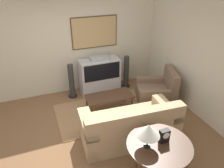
% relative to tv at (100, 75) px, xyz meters
% --- Properties ---
extents(ground_plane, '(12.00, 12.00, 0.00)m').
position_rel_tv_xyz_m(ground_plane, '(-0.78, -1.74, -0.50)').
color(ground_plane, brown).
extents(wall_back, '(12.00, 0.10, 2.70)m').
position_rel_tv_xyz_m(wall_back, '(-0.76, 0.39, 0.86)').
color(wall_back, beige).
rests_on(wall_back, ground_plane).
extents(wall_right, '(0.06, 12.00, 2.70)m').
position_rel_tv_xyz_m(wall_right, '(1.85, -1.74, 0.85)').
color(wall_right, beige).
rests_on(wall_right, ground_plane).
extents(area_rug, '(2.33, 1.47, 0.01)m').
position_rel_tv_xyz_m(area_rug, '(-0.24, -1.04, -0.49)').
color(area_rug, '#99704C').
rests_on(area_rug, ground_plane).
extents(tv, '(1.11, 0.48, 1.06)m').
position_rel_tv_xyz_m(tv, '(0.00, 0.00, 0.00)').
color(tv, '#B7B7BC').
rests_on(tv, ground_plane).
extents(couch, '(2.00, 1.05, 0.90)m').
position_rel_tv_xyz_m(couch, '(-0.07, -2.14, -0.17)').
color(couch, tan).
rests_on(couch, ground_plane).
extents(armchair, '(1.19, 1.15, 0.89)m').
position_rel_tv_xyz_m(armchair, '(1.25, -1.07, -0.22)').
color(armchair, brown).
rests_on(armchair, ground_plane).
extents(coffee_table, '(1.14, 0.54, 0.43)m').
position_rel_tv_xyz_m(coffee_table, '(-0.09, -1.02, -0.12)').
color(coffee_table, '#472D1E').
rests_on(coffee_table, ground_plane).
extents(console_table, '(1.04, 1.04, 0.73)m').
position_rel_tv_xyz_m(console_table, '(-0.05, -3.16, 0.17)').
color(console_table, '#472D1E').
rests_on(console_table, ground_plane).
extents(table_lamp, '(0.36, 0.36, 0.42)m').
position_rel_tv_xyz_m(table_lamp, '(-0.25, -3.12, 0.55)').
color(table_lamp, black).
rests_on(table_lamp, console_table).
extents(mantel_clock, '(0.16, 0.10, 0.23)m').
position_rel_tv_xyz_m(mantel_clock, '(0.05, -3.12, 0.35)').
color(mantel_clock, black).
rests_on(mantel_clock, console_table).
extents(speaker_tower_left, '(0.26, 0.26, 0.96)m').
position_rel_tv_xyz_m(speaker_tower_left, '(-0.81, -0.02, -0.05)').
color(speaker_tower_left, black).
rests_on(speaker_tower_left, ground_plane).
extents(speaker_tower_right, '(0.26, 0.26, 0.96)m').
position_rel_tv_xyz_m(speaker_tower_right, '(0.81, -0.02, -0.05)').
color(speaker_tower_right, black).
rests_on(speaker_tower_right, ground_plane).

